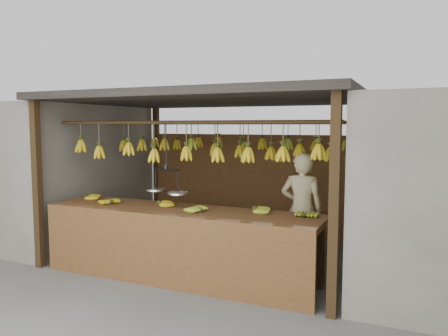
% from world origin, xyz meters
% --- Properties ---
extents(ground, '(80.00, 80.00, 0.00)m').
position_xyz_m(ground, '(0.00, 0.00, 0.00)').
color(ground, '#5B5B57').
extents(stall, '(4.30, 3.30, 2.40)m').
position_xyz_m(stall, '(0.00, 0.33, 1.97)').
color(stall, black).
rests_on(stall, ground).
extents(neighbor_left, '(3.00, 3.00, 2.30)m').
position_xyz_m(neighbor_left, '(-3.60, 0.00, 1.15)').
color(neighbor_left, slate).
rests_on(neighbor_left, ground).
extents(counter, '(3.63, 0.83, 0.96)m').
position_xyz_m(counter, '(0.01, -1.23, 0.71)').
color(counter, brown).
rests_on(counter, ground).
extents(hanging_bananas, '(3.65, 2.22, 0.39)m').
position_xyz_m(hanging_bananas, '(0.01, 0.01, 1.63)').
color(hanging_bananas, '#B49713').
rests_on(hanging_bananas, ground).
extents(balance_scale, '(0.70, 0.42, 0.92)m').
position_xyz_m(balance_scale, '(-0.25, -1.00, 1.15)').
color(balance_scale, black).
rests_on(balance_scale, ground).
extents(vendor, '(0.63, 0.45, 1.59)m').
position_xyz_m(vendor, '(1.30, 0.04, 0.79)').
color(vendor, beige).
rests_on(vendor, ground).
extents(bag_bundles, '(0.08, 0.26, 1.21)m').
position_xyz_m(bag_bundles, '(1.94, 1.35, 1.01)').
color(bag_bundles, yellow).
rests_on(bag_bundles, ground).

